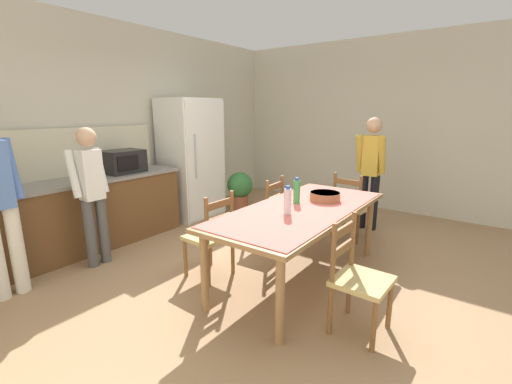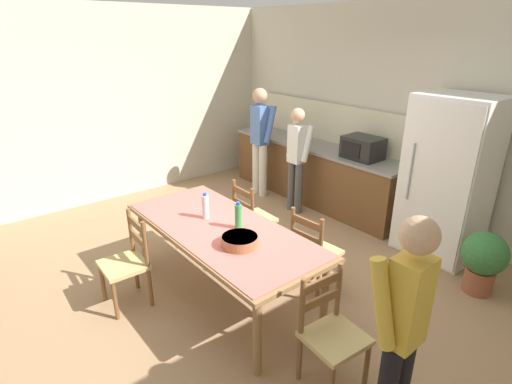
{
  "view_description": "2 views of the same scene",
  "coord_description": "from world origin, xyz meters",
  "px_view_note": "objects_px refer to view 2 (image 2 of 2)",
  "views": [
    {
      "loc": [
        -2.85,
        -1.9,
        1.71
      ],
      "look_at": [
        -0.24,
        0.02,
        0.93
      ],
      "focal_mm": 24.0,
      "sensor_mm": 36.0,
      "label": 1
    },
    {
      "loc": [
        2.91,
        -2.19,
        2.5
      ],
      "look_at": [
        -0.14,
        0.26,
        0.93
      ],
      "focal_mm": 28.0,
      "sensor_mm": 36.0,
      "label": 2
    }
  ],
  "objects_px": {
    "dining_table": "(222,234)",
    "person_by_table": "(403,326)",
    "person_at_counter": "(297,155)",
    "chair_head_end": "(331,334)",
    "bottle_near_centre": "(205,206)",
    "bottle_off_centre": "(238,216)",
    "chair_side_far_left": "(252,219)",
    "refrigerator": "(447,179)",
    "person_at_sink": "(260,137)",
    "serving_bowl": "(240,240)",
    "chair_side_far_right": "(314,252)",
    "microwave": "(363,148)",
    "potted_plant": "(484,259)",
    "chair_side_near_left": "(127,263)"
  },
  "relations": [
    {
      "from": "dining_table",
      "to": "person_by_table",
      "type": "xyz_separation_m",
      "value": [
        1.94,
        -0.04,
        0.21
      ]
    },
    {
      "from": "person_at_counter",
      "to": "dining_table",
      "type": "bearing_deg",
      "value": -152.38
    },
    {
      "from": "chair_head_end",
      "to": "bottle_near_centre",
      "type": "bearing_deg",
      "value": 95.24
    },
    {
      "from": "dining_table",
      "to": "bottle_off_centre",
      "type": "xyz_separation_m",
      "value": [
        0.11,
        0.12,
        0.2
      ]
    },
    {
      "from": "chair_side_far_left",
      "to": "chair_head_end",
      "type": "relative_size",
      "value": 1.0
    },
    {
      "from": "refrigerator",
      "to": "chair_side_far_left",
      "type": "bearing_deg",
      "value": -128.57
    },
    {
      "from": "bottle_near_centre",
      "to": "person_at_counter",
      "type": "bearing_deg",
      "value": 111.11
    },
    {
      "from": "bottle_near_centre",
      "to": "chair_head_end",
      "type": "height_order",
      "value": "bottle_near_centre"
    },
    {
      "from": "chair_side_far_left",
      "to": "person_at_sink",
      "type": "distance_m",
      "value": 1.96
    },
    {
      "from": "bottle_near_centre",
      "to": "bottle_off_centre",
      "type": "height_order",
      "value": "same"
    },
    {
      "from": "bottle_near_centre",
      "to": "person_by_table",
      "type": "height_order",
      "value": "person_by_table"
    },
    {
      "from": "dining_table",
      "to": "chair_head_end",
      "type": "xyz_separation_m",
      "value": [
        1.39,
        0.02,
        -0.25
      ]
    },
    {
      "from": "serving_bowl",
      "to": "chair_side_far_right",
      "type": "xyz_separation_m",
      "value": [
        0.1,
        0.84,
        -0.38
      ]
    },
    {
      "from": "chair_side_far_left",
      "to": "microwave",
      "type": "bearing_deg",
      "value": -94.38
    },
    {
      "from": "chair_side_far_left",
      "to": "person_at_sink",
      "type": "bearing_deg",
      "value": -40.4
    },
    {
      "from": "refrigerator",
      "to": "person_by_table",
      "type": "distance_m",
      "value": 2.75
    },
    {
      "from": "serving_bowl",
      "to": "microwave",
      "type": "bearing_deg",
      "value": 105.14
    },
    {
      "from": "serving_bowl",
      "to": "potted_plant",
      "type": "height_order",
      "value": "serving_bowl"
    },
    {
      "from": "bottle_near_centre",
      "to": "person_by_table",
      "type": "bearing_deg",
      "value": -0.88
    },
    {
      "from": "person_at_counter",
      "to": "potted_plant",
      "type": "height_order",
      "value": "person_at_counter"
    },
    {
      "from": "chair_head_end",
      "to": "chair_side_near_left",
      "type": "bearing_deg",
      "value": 117.49
    },
    {
      "from": "serving_bowl",
      "to": "dining_table",
      "type": "bearing_deg",
      "value": 169.91
    },
    {
      "from": "person_by_table",
      "to": "potted_plant",
      "type": "bearing_deg",
      "value": -81.54
    },
    {
      "from": "person_at_sink",
      "to": "person_at_counter",
      "type": "bearing_deg",
      "value": -91.41
    },
    {
      "from": "dining_table",
      "to": "person_at_sink",
      "type": "distance_m",
      "value": 2.8
    },
    {
      "from": "dining_table",
      "to": "chair_side_near_left",
      "type": "relative_size",
      "value": 2.42
    },
    {
      "from": "refrigerator",
      "to": "microwave",
      "type": "height_order",
      "value": "refrigerator"
    },
    {
      "from": "chair_side_far_right",
      "to": "serving_bowl",
      "type": "bearing_deg",
      "value": 79.05
    },
    {
      "from": "microwave",
      "to": "chair_side_far_right",
      "type": "xyz_separation_m",
      "value": [
        0.81,
        -1.75,
        -0.6
      ]
    },
    {
      "from": "serving_bowl",
      "to": "person_at_counter",
      "type": "xyz_separation_m",
      "value": [
        -1.44,
        2.08,
        0.05
      ]
    },
    {
      "from": "bottle_near_centre",
      "to": "potted_plant",
      "type": "bearing_deg",
      "value": 48.17
    },
    {
      "from": "person_at_sink",
      "to": "person_by_table",
      "type": "xyz_separation_m",
      "value": [
        3.84,
        -2.07,
        -0.06
      ]
    },
    {
      "from": "dining_table",
      "to": "potted_plant",
      "type": "height_order",
      "value": "dining_table"
    },
    {
      "from": "chair_side_near_left",
      "to": "person_at_sink",
      "type": "xyz_separation_m",
      "value": [
        -1.42,
        2.81,
        0.52
      ]
    },
    {
      "from": "serving_bowl",
      "to": "chair_side_near_left",
      "type": "height_order",
      "value": "chair_side_near_left"
    },
    {
      "from": "dining_table",
      "to": "person_at_counter",
      "type": "xyz_separation_m",
      "value": [
        -1.05,
        2.01,
        0.17
      ]
    },
    {
      "from": "person_at_sink",
      "to": "serving_bowl",
      "type": "bearing_deg",
      "value": -132.52
    },
    {
      "from": "refrigerator",
      "to": "chair_side_far_left",
      "type": "distance_m",
      "value": 2.28
    },
    {
      "from": "chair_head_end",
      "to": "microwave",
      "type": "bearing_deg",
      "value": 38.82
    },
    {
      "from": "chair_head_end",
      "to": "person_at_sink",
      "type": "distance_m",
      "value": 3.9
    },
    {
      "from": "bottle_off_centre",
      "to": "potted_plant",
      "type": "xyz_separation_m",
      "value": [
        1.48,
        1.96,
        -0.51
      ]
    },
    {
      "from": "bottle_off_centre",
      "to": "chair_head_end",
      "type": "height_order",
      "value": "bottle_off_centre"
    },
    {
      "from": "potted_plant",
      "to": "chair_side_far_right",
      "type": "bearing_deg",
      "value": -130.15
    },
    {
      "from": "bottle_off_centre",
      "to": "chair_side_near_left",
      "type": "relative_size",
      "value": 0.3
    },
    {
      "from": "bottle_near_centre",
      "to": "serving_bowl",
      "type": "distance_m",
      "value": 0.67
    },
    {
      "from": "chair_side_far_right",
      "to": "person_at_sink",
      "type": "height_order",
      "value": "person_at_sink"
    },
    {
      "from": "bottle_off_centre",
      "to": "chair_side_far_left",
      "type": "xyz_separation_m",
      "value": [
        -0.61,
        0.65,
        -0.45
      ]
    },
    {
      "from": "bottle_near_centre",
      "to": "chair_side_far_left",
      "type": "relative_size",
      "value": 0.3
    },
    {
      "from": "microwave",
      "to": "person_by_table",
      "type": "bearing_deg",
      "value": -48.65
    },
    {
      "from": "microwave",
      "to": "chair_side_far_right",
      "type": "distance_m",
      "value": 2.02
    }
  ]
}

